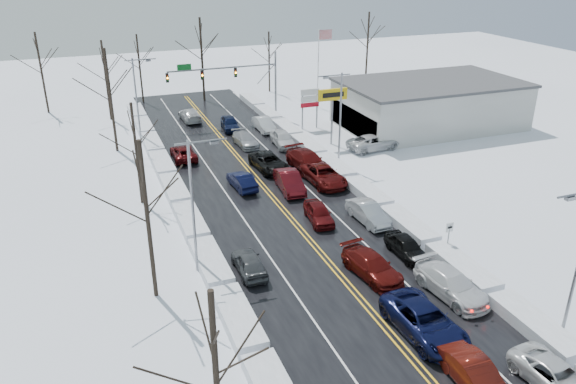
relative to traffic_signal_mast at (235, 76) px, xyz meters
name	(u,v)px	position (x,y,z in m)	size (l,w,h in m)	color
ground	(295,223)	(-3.45, -27.99, -5.48)	(160.00, 160.00, 0.00)	white
road_surface	(286,212)	(-3.45, -25.99, -5.47)	(14.00, 84.00, 0.01)	black
snow_bank_left	(192,228)	(-11.05, -25.99, -5.48)	(1.74, 72.00, 0.75)	silver
snow_bank_right	(370,198)	(4.15, -25.99, -5.48)	(1.74, 72.00, 0.75)	silver
traffic_signal_mast	(235,76)	(0.00, 0.00, 0.00)	(13.28, 0.39, 8.00)	slate
tires_plus_sign	(333,98)	(7.05, -12.00, -0.49)	(3.20, 0.34, 6.00)	slate
used_vehicles_sign	(310,100)	(7.05, -5.99, -2.16)	(2.20, 0.22, 4.65)	slate
speed_limit_sign	(449,232)	(4.75, -35.99, -3.84)	(0.55, 0.09, 2.35)	slate
flagpole	(319,62)	(11.72, 2.01, 0.45)	(1.87, 1.20, 10.00)	silver
dealership_building	(430,104)	(20.53, -9.99, -2.82)	(20.40, 12.40, 5.30)	beige
streetlight_ne	(339,112)	(4.85, -17.99, -0.17)	(3.20, 0.25, 9.00)	slate
streetlight_sw	(195,196)	(-11.74, -31.99, -0.17)	(3.20, 0.25, 9.00)	slate
streetlight_nw	(138,94)	(-11.74, -3.99, -0.17)	(3.20, 0.25, 9.00)	slate
tree_left_a	(215,354)	(-14.45, -47.99, 0.81)	(3.60, 3.60, 9.00)	#2D231C
tree_left_b	(144,191)	(-14.95, -33.99, 1.51)	(4.00, 4.00, 10.00)	#2D231C
tree_left_c	(134,134)	(-13.95, -19.99, 0.46)	(3.40, 3.40, 8.50)	#2D231C
tree_left_d	(108,81)	(-14.65, -5.99, 1.86)	(4.20, 4.20, 10.50)	#2D231C
tree_left_e	(104,65)	(-14.25, 6.01, 1.16)	(3.80, 3.80, 9.50)	#2D231C
tree_far_a	(39,57)	(-21.45, 12.01, 1.51)	(4.00, 4.00, 10.00)	#2D231C
tree_far_b	(138,55)	(-9.45, 13.01, 0.81)	(3.60, 3.60, 9.00)	#2D231C
tree_far_c	(201,43)	(-1.45, 11.01, 2.21)	(4.40, 4.40, 11.00)	#2D231C
tree_far_d	(269,50)	(8.55, 12.51, 0.46)	(3.40, 3.40, 8.50)	#2D231C
tree_far_e	(368,34)	(24.55, 13.01, 1.86)	(4.20, 4.20, 10.50)	#2D231C
queued_car_2	(423,334)	(-1.74, -43.01, -5.48)	(2.72, 5.89, 1.64)	black
queued_car_3	(371,276)	(-1.56, -36.75, -5.48)	(2.06, 5.06, 1.47)	#4E0D0A
queued_car_4	(319,221)	(-1.61, -28.37, -5.48)	(1.67, 4.15, 1.41)	#4A090B
queued_car_5	(290,190)	(-1.59, -22.01, -5.48)	(1.74, 4.99, 1.64)	#46090D
queued_car_6	(269,169)	(-1.64, -16.68, -5.48)	(2.47, 5.35, 1.49)	black
queued_car_7	(246,146)	(-1.71, -9.27, -5.48)	(1.89, 4.64, 1.35)	#95979C
queued_car_8	(230,130)	(-1.74, -3.25, -5.48)	(1.81, 4.50, 1.53)	black
queued_car_11	(450,295)	(1.87, -40.39, -5.48)	(2.19, 5.38, 1.56)	silver
queued_car_12	(406,255)	(1.91, -35.29, -5.48)	(1.62, 4.04, 1.38)	black
queued_car_13	(368,222)	(1.92, -29.78, -5.48)	(1.59, 4.56, 1.50)	#A6A9AE
queued_car_14	(323,183)	(1.82, -21.59, -5.48)	(2.65, 5.76, 1.60)	#460909
queued_car_15	(308,169)	(1.84, -17.91, -5.48)	(2.40, 5.90, 1.71)	#490A09
queued_car_16	(283,146)	(1.97, -10.73, -5.48)	(1.89, 4.70, 1.60)	silver
queued_car_17	(264,131)	(1.83, -4.94, -5.48)	(1.58, 4.54, 1.49)	silver
oncoming_car_0	(242,188)	(-5.32, -20.09, -5.48)	(1.50, 4.30, 1.42)	black
oncoming_car_1	(184,159)	(-8.68, -10.96, -5.48)	(2.19, 4.76, 1.32)	#4B0A0C
oncoming_car_2	(190,121)	(-5.29, 2.03, -5.48)	(2.08, 5.13, 1.49)	#BDBDC0
oncoming_car_3	(249,272)	(-8.83, -33.52, -5.48)	(1.67, 4.14, 1.41)	#404245
parked_car_0	(373,149)	(10.42, -15.15, -5.48)	(2.61, 5.66, 1.57)	silver
parked_car_1	(380,134)	(13.66, -10.82, -5.48)	(2.06, 5.06, 1.47)	black
parked_car_2	(346,125)	(11.71, -6.23, -5.48)	(1.89, 4.71, 1.60)	black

